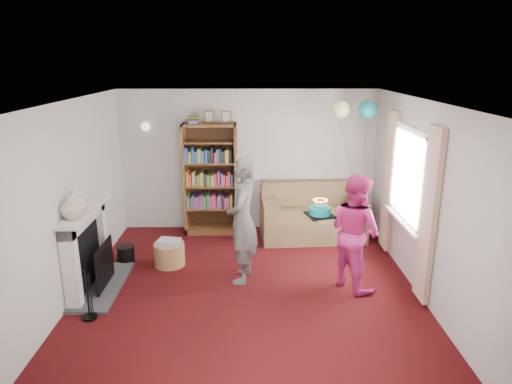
{
  "coord_description": "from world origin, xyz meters",
  "views": [
    {
      "loc": [
        0.03,
        -5.42,
        2.99
      ],
      "look_at": [
        0.11,
        0.6,
        1.23
      ],
      "focal_mm": 32.0,
      "sensor_mm": 36.0,
      "label": 1
    }
  ],
  "objects_px": {
    "sofa": "(312,217)",
    "person_magenta": "(355,232)",
    "bookcase": "(211,180)",
    "birthday_cake": "(320,211)",
    "person_striped": "(243,220)"
  },
  "relations": [
    {
      "from": "bookcase",
      "to": "person_magenta",
      "type": "relative_size",
      "value": 1.37
    },
    {
      "from": "person_magenta",
      "to": "birthday_cake",
      "type": "relative_size",
      "value": 4.72
    },
    {
      "from": "bookcase",
      "to": "person_striped",
      "type": "bearing_deg",
      "value": -72.76
    },
    {
      "from": "sofa",
      "to": "person_magenta",
      "type": "relative_size",
      "value": 1.11
    },
    {
      "from": "sofa",
      "to": "person_magenta",
      "type": "bearing_deg",
      "value": -83.52
    },
    {
      "from": "person_striped",
      "to": "birthday_cake",
      "type": "distance_m",
      "value": 1.06
    },
    {
      "from": "birthday_cake",
      "to": "person_striped",
      "type": "bearing_deg",
      "value": 167.44
    },
    {
      "from": "sofa",
      "to": "person_magenta",
      "type": "xyz_separation_m",
      "value": [
        0.32,
        -1.85,
        0.44
      ]
    },
    {
      "from": "bookcase",
      "to": "sofa",
      "type": "xyz_separation_m",
      "value": [
        1.76,
        -0.23,
        -0.61
      ]
    },
    {
      "from": "bookcase",
      "to": "sofa",
      "type": "bearing_deg",
      "value": -7.46
    },
    {
      "from": "bookcase",
      "to": "birthday_cake",
      "type": "xyz_separation_m",
      "value": [
        1.6,
        -2.11,
        0.14
      ]
    },
    {
      "from": "person_magenta",
      "to": "birthday_cake",
      "type": "height_order",
      "value": "person_magenta"
    },
    {
      "from": "person_magenta",
      "to": "birthday_cake",
      "type": "bearing_deg",
      "value": 61.5
    },
    {
      "from": "person_striped",
      "to": "sofa",
      "type": "bearing_deg",
      "value": 152.85
    },
    {
      "from": "bookcase",
      "to": "birthday_cake",
      "type": "relative_size",
      "value": 6.48
    }
  ]
}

